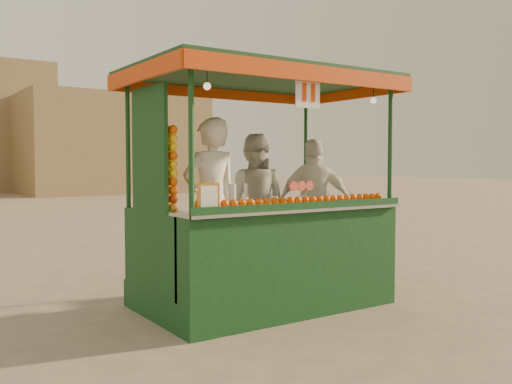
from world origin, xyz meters
TOP-DOWN VIEW (x-y plane):
  - ground at (0.00, 0.00)m, footprint 90.00×90.00m
  - building_right at (7.00, 24.00)m, footprint 9.00×6.00m
  - juice_cart at (0.15, -0.07)m, footprint 2.79×1.81m
  - vendor_left at (-0.40, 0.06)m, footprint 0.65×0.44m
  - vendor_middle at (0.41, 0.46)m, footprint 0.98×0.99m
  - vendor_right at (1.14, 0.23)m, footprint 0.98×0.78m

SIDE VIEW (x-z plane):
  - ground at x=0.00m, z-range 0.00..0.00m
  - juice_cart at x=0.15m, z-range -0.45..2.09m
  - vendor_right at x=1.14m, z-range 0.29..1.86m
  - vendor_middle at x=0.41m, z-range 0.29..1.90m
  - vendor_left at x=-0.40m, z-range 0.29..2.03m
  - building_right at x=7.00m, z-range 0.00..5.00m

